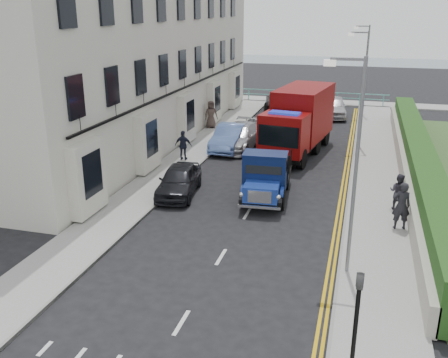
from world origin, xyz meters
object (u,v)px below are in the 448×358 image
bedford_lorry (265,179)px  parked_car_front (179,180)px  lamp_far (365,65)px  pedestrian_east_near (401,206)px  lamp_mid (362,83)px  red_lorry (299,120)px  lamp_near (353,157)px

bedford_lorry → parked_car_front: 4.05m
lamp_far → bedford_lorry: 20.93m
lamp_far → pedestrian_east_near: 22.34m
lamp_mid → pedestrian_east_near: 12.56m
lamp_far → lamp_mid: bearing=-90.0°
lamp_mid → bedford_lorry: 11.42m
parked_car_front → red_lorry: bearing=55.0°
lamp_mid → lamp_far: size_ratio=1.00×
lamp_mid → pedestrian_east_near: bearing=-80.9°
bedford_lorry → pedestrian_east_near: bedford_lorry is taller
red_lorry → lamp_near: bearing=-67.7°
red_lorry → bedford_lorry: bearing=-83.9°
lamp_near → red_lorry: bearing=103.6°
bedford_lorry → parked_car_front: bearing=178.2°
lamp_near → bedford_lorry: (-3.75, 5.62, -2.95)m
parked_car_front → lamp_near: bearing=-42.5°
lamp_mid → parked_car_front: 13.52m
lamp_near → pedestrian_east_near: (1.92, 3.94, -2.93)m
lamp_mid → red_lorry: bearing=-148.2°
lamp_mid → pedestrian_east_near: (1.92, -12.06, -2.93)m
lamp_mid → parked_car_front: (-7.78, -10.55, -3.31)m
bedford_lorry → lamp_far: bearing=75.3°
red_lorry → pedestrian_east_near: size_ratio=3.98×
lamp_far → lamp_near: bearing=-90.0°
pedestrian_east_near → red_lorry: bearing=-72.8°
bedford_lorry → parked_car_front: (-4.03, -0.17, -0.36)m
lamp_far → pedestrian_east_near: lamp_far is taller
lamp_mid → parked_car_front: lamp_mid is taller
lamp_near → bedford_lorry: 7.37m
lamp_near → pedestrian_east_near: lamp_near is taller
bedford_lorry → lamp_mid: bearing=65.9°
parked_car_front → pedestrian_east_near: (9.70, -1.51, 0.38)m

